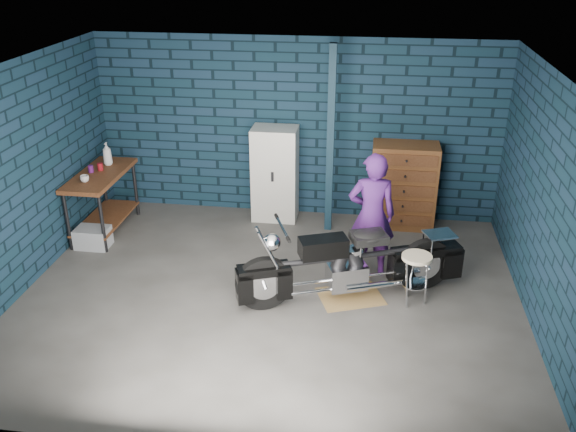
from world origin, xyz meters
name	(u,v)px	position (x,y,z in m)	size (l,w,h in m)	color
ground	(270,296)	(0.00, 0.00, 0.00)	(6.00, 6.00, 0.00)	#53504D
room_walls	(276,131)	(0.00, 0.55, 1.90)	(6.02, 5.01, 2.71)	#0F2734
support_post	(330,142)	(0.55, 1.95, 1.35)	(0.10, 0.10, 2.70)	#102634
workbench	(103,203)	(-2.68, 1.42, 0.46)	(0.60, 1.40, 0.91)	brown
drip_mat	(350,296)	(0.97, 0.12, 0.00)	(0.74, 0.56, 0.01)	olive
motorcycle	(352,259)	(0.97, 0.12, 0.52)	(2.37, 0.64, 1.04)	black
person	(372,215)	(1.17, 0.73, 0.81)	(0.60, 0.39, 1.63)	#491C6A
storage_bin	(93,237)	(-2.66, 0.92, 0.14)	(0.46, 0.32, 0.28)	gray
locker	(275,174)	(-0.29, 2.23, 0.72)	(0.67, 0.48, 1.43)	silver
tool_chest	(403,186)	(1.62, 2.23, 0.63)	(0.95, 0.53, 1.26)	brown
shop_stool	(415,280)	(1.71, 0.08, 0.32)	(0.35, 0.35, 0.64)	beige
cup_a	(85,179)	(-2.74, 1.08, 0.96)	(0.12, 0.12, 0.09)	beige
mug_purple	(91,169)	(-2.81, 1.44, 0.96)	(0.07, 0.07, 0.10)	#561861
mug_red	(100,167)	(-2.71, 1.54, 0.96)	(0.08, 0.08, 0.11)	maroon
bottle	(107,154)	(-2.69, 1.78, 1.08)	(0.13, 0.13, 0.34)	gray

